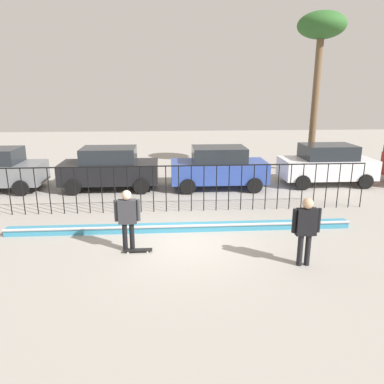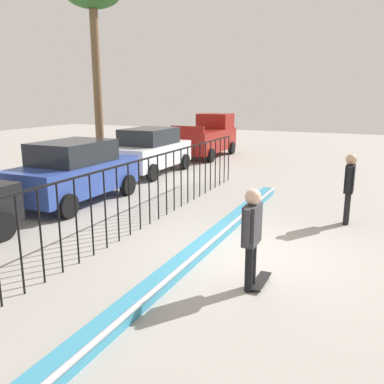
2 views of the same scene
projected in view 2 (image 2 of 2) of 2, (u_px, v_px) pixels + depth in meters
ground_plane at (253, 255)px, 8.59m from camera, size 60.00×60.00×0.00m
bowl_coping_ledge at (208, 242)px, 8.98m from camera, size 11.00×0.40×0.27m
perimeter_fence at (129, 191)px, 9.56m from camera, size 14.04×0.04×1.75m
skateboarder at (252, 230)px, 6.84m from camera, size 0.72×0.27×1.77m
skateboard at (261, 281)px, 7.25m from camera, size 0.80×0.20×0.07m
camera_operator at (349, 183)px, 10.42m from camera, size 0.73×0.28×1.82m
parked_car_blue at (74, 171)px, 12.58m from camera, size 4.30×2.12×1.90m
parked_car_white at (150, 150)px, 17.34m from camera, size 4.30×2.12×1.90m
pickup_truck at (207, 137)px, 22.14m from camera, size 4.70×2.12×2.24m
palm_tree_tall at (93, 3)px, 17.27m from camera, size 2.40×2.40×8.12m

